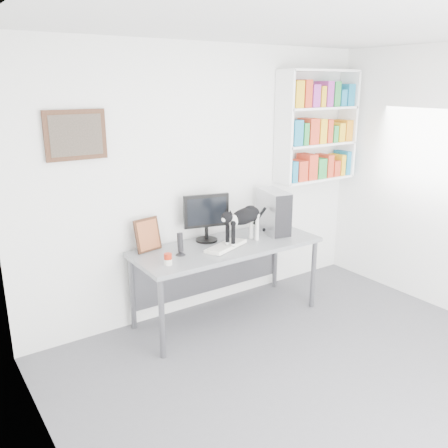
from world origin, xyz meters
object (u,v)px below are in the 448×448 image
object	(u,v)px
monitor	(206,217)
pc_tower	(273,212)
bookshelf	(317,126)
keyboard	(226,246)
desk	(227,281)
speaker	(180,244)
leaning_print	(148,234)
soup_can	(168,259)
cat	(244,225)

from	to	relation	value
monitor	pc_tower	size ratio (longest dim) A/B	1.08
bookshelf	keyboard	world-z (taller)	bookshelf
desk	speaker	bearing A→B (deg)	-179.67
desk	leaning_print	distance (m)	0.95
soup_can	bookshelf	bearing A→B (deg)	10.79
bookshelf	keyboard	size ratio (longest dim) A/B	2.61
desk	keyboard	bearing A→B (deg)	-131.69
monitor	leaning_print	world-z (taller)	monitor
desk	cat	distance (m)	0.60
bookshelf	pc_tower	size ratio (longest dim) A/B	2.73
soup_can	desk	bearing A→B (deg)	11.71
monitor	cat	size ratio (longest dim) A/B	0.81
keyboard	soup_can	world-z (taller)	soup_can
leaning_print	bookshelf	bearing A→B (deg)	-10.84
desk	cat	xyz separation A→B (m)	(0.15, -0.07, 0.58)
monitor	speaker	distance (m)	0.49
monitor	keyboard	world-z (taller)	monitor
speaker	pc_tower	bearing A→B (deg)	17.49
bookshelf	leaning_print	world-z (taller)	bookshelf
keyboard	soup_can	size ratio (longest dim) A/B	4.55
keyboard	pc_tower	xyz separation A→B (m)	(0.70, 0.13, 0.21)
pc_tower	cat	distance (m)	0.50
soup_can	leaning_print	bearing A→B (deg)	87.46
speaker	soup_can	size ratio (longest dim) A/B	2.12
keyboard	speaker	bearing A→B (deg)	150.11
keyboard	leaning_print	bearing A→B (deg)	130.57
pc_tower	bookshelf	bearing A→B (deg)	26.99
speaker	monitor	bearing A→B (deg)	41.13
keyboard	pc_tower	bearing A→B (deg)	-10.16
leaning_print	desk	bearing A→B (deg)	-31.78
speaker	cat	distance (m)	0.68
bookshelf	leaning_print	size ratio (longest dim) A/B	3.79
keyboard	leaning_print	xyz separation A→B (m)	(-0.65, 0.36, 0.15)
soup_can	cat	distance (m)	0.90
bookshelf	pc_tower	distance (m)	1.16
keyboard	soup_can	distance (m)	0.68
desk	keyboard	world-z (taller)	keyboard
monitor	cat	xyz separation A→B (m)	(0.26, -0.28, -0.06)
desk	cat	size ratio (longest dim) A/B	3.09
monitor	keyboard	distance (m)	0.37
keyboard	leaning_print	world-z (taller)	leaning_print
bookshelf	leaning_print	xyz separation A→B (m)	(-2.13, 0.03, -0.90)
monitor	keyboard	bearing A→B (deg)	-66.90
monitor	pc_tower	xyz separation A→B (m)	(0.74, -0.15, -0.02)
desk	monitor	world-z (taller)	monitor
bookshelf	monitor	size ratio (longest dim) A/B	2.52
monitor	speaker	world-z (taller)	monitor
cat	bookshelf	bearing A→B (deg)	-0.75
bookshelf	desk	world-z (taller)	bookshelf
monitor	speaker	bearing A→B (deg)	-138.72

